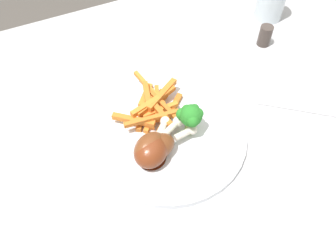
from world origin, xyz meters
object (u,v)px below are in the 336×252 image
(broccoli_floret_front, at_px, (191,116))
(chicken_drumstick_near, at_px, (152,149))
(chicken_drumstick_extra, at_px, (152,146))
(chicken_drumstick_far, at_px, (157,147))
(carrot_fries_pile, at_px, (153,106))
(dining_table, at_px, (185,140))
(dinner_plate, at_px, (168,135))
(fork, at_px, (305,110))
(pepper_shaker, at_px, (265,36))

(broccoli_floret_front, distance_m, chicken_drumstick_near, 0.09)
(chicken_drumstick_extra, bearing_deg, chicken_drumstick_far, -28.46)
(carrot_fries_pile, height_order, chicken_drumstick_extra, chicken_drumstick_extra)
(chicken_drumstick_near, distance_m, chicken_drumstick_extra, 0.01)
(dining_table, bearing_deg, chicken_drumstick_near, -146.43)
(dining_table, relative_size, chicken_drumstick_near, 12.54)
(broccoli_floret_front, relative_size, carrot_fries_pile, 0.40)
(dinner_plate, xyz_separation_m, fork, (0.27, -0.06, -0.00))
(chicken_drumstick_near, bearing_deg, carrot_fries_pile, 64.01)
(dining_table, bearing_deg, dinner_plate, -148.35)
(carrot_fries_pile, xyz_separation_m, pepper_shaker, (0.32, 0.08, -0.00))
(dining_table, xyz_separation_m, chicken_drumstick_far, (-0.10, -0.07, 0.13))
(broccoli_floret_front, distance_m, fork, 0.24)
(chicken_drumstick_far, bearing_deg, dinner_plate, 41.96)
(chicken_drumstick_far, height_order, chicken_drumstick_extra, chicken_drumstick_extra)
(fork, bearing_deg, chicken_drumstick_near, 34.12)
(dining_table, xyz_separation_m, chicken_drumstick_extra, (-0.10, -0.07, 0.13))
(carrot_fries_pile, distance_m, chicken_drumstick_extra, 0.10)
(fork, xyz_separation_m, pepper_shaker, (0.05, 0.21, 0.02))
(carrot_fries_pile, xyz_separation_m, chicken_drumstick_far, (-0.04, -0.09, 0.01))
(carrot_fries_pile, relative_size, chicken_drumstick_near, 1.53)
(dining_table, relative_size, chicken_drumstick_far, 10.21)
(chicken_drumstick_near, height_order, pepper_shaker, chicken_drumstick_near)
(dinner_plate, xyz_separation_m, broccoli_floret_front, (0.04, -0.01, 0.05))
(carrot_fries_pile, distance_m, pepper_shaker, 0.33)
(dining_table, bearing_deg, chicken_drumstick_far, -144.02)
(dinner_plate, relative_size, chicken_drumstick_extra, 2.46)
(carrot_fries_pile, height_order, chicken_drumstick_far, chicken_drumstick_far)
(dining_table, distance_m, carrot_fries_pile, 0.14)
(dining_table, relative_size, carrot_fries_pile, 8.18)
(broccoli_floret_front, xyz_separation_m, chicken_drumstick_extra, (-0.08, -0.02, -0.02))
(dinner_plate, relative_size, chicken_drumstick_far, 2.28)
(chicken_drumstick_far, xyz_separation_m, pepper_shaker, (0.36, 0.18, -0.01))
(dining_table, distance_m, dinner_plate, 0.12)
(chicken_drumstick_far, relative_size, fork, 0.67)
(dining_table, height_order, dinner_plate, dinner_plate)
(chicken_drumstick_extra, bearing_deg, chicken_drumstick_near, -117.94)
(dinner_plate, bearing_deg, chicken_drumstick_extra, -146.99)
(chicken_drumstick_near, relative_size, chicken_drumstick_far, 0.81)
(chicken_drumstick_far, bearing_deg, broccoli_floret_front, 15.23)
(broccoli_floret_front, distance_m, pepper_shaker, 0.32)
(chicken_drumstick_extra, relative_size, pepper_shaker, 2.47)
(chicken_drumstick_far, bearing_deg, chicken_drumstick_near, -174.43)
(dinner_plate, height_order, chicken_drumstick_near, chicken_drumstick_near)
(chicken_drumstick_far, relative_size, chicken_drumstick_extra, 1.08)
(chicken_drumstick_near, xyz_separation_m, chicken_drumstick_extra, (0.00, 0.01, 0.00))
(broccoli_floret_front, bearing_deg, pepper_shaker, 29.04)
(dinner_plate, relative_size, carrot_fries_pile, 1.82)
(dining_table, xyz_separation_m, pepper_shaker, (0.26, 0.11, 0.12))
(chicken_drumstick_far, height_order, fork, chicken_drumstick_far)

